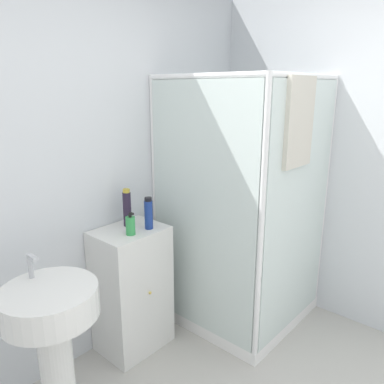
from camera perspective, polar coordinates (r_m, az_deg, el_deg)
name	(u,v)px	position (r m, az deg, el deg)	size (l,w,h in m)	color
wall_back	(61,179)	(2.41, -19.32, 1.84)	(6.40, 0.06, 2.50)	silver
shower_enclosure	(242,263)	(2.99, 7.66, -10.62)	(0.96, 0.99, 1.88)	white
vanity_cabinet	(132,289)	(2.71, -9.14, -14.40)	(0.47, 0.38, 0.88)	silver
sink	(53,330)	(2.11, -20.46, -19.16)	(0.47, 0.47, 0.98)	white
soap_dispenser	(130,225)	(2.41, -9.36, -5.04)	(0.06, 0.06, 0.15)	green
shampoo_bottle_tall_black	(127,208)	(2.55, -9.86, -2.41)	(0.06, 0.06, 0.26)	#281E33
shampoo_bottle_blue	(149,214)	(2.48, -6.63, -3.28)	(0.06, 0.06, 0.21)	navy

